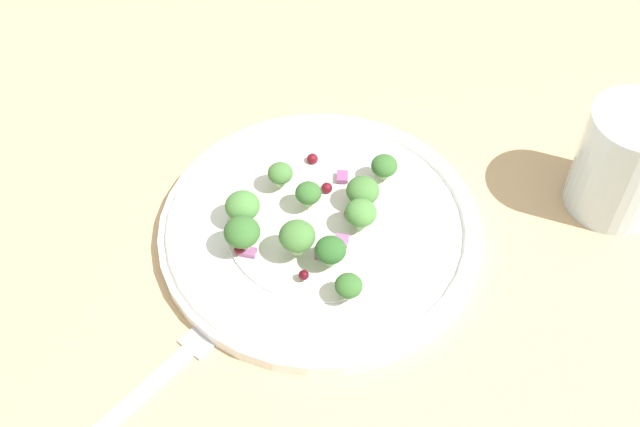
{
  "coord_description": "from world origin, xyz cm",
  "views": [
    {
      "loc": [
        -7.89,
        -44.23,
        52.88
      ],
      "look_at": [
        -2.53,
        -2.85,
        2.7
      ],
      "focal_mm": 45.22,
      "sensor_mm": 36.0,
      "label": 1
    }
  ],
  "objects_px": {
    "broccoli_floret_1": "(361,213)",
    "fork": "(142,391)",
    "plate": "(320,228)",
    "broccoli_floret_2": "(308,193)",
    "broccoli_floret_0": "(297,237)",
    "water_glass": "(624,162)"
  },
  "relations": [
    {
      "from": "broccoli_floret_0",
      "to": "water_glass",
      "type": "relative_size",
      "value": 0.29
    },
    {
      "from": "plate",
      "to": "broccoli_floret_1",
      "type": "xyz_separation_m",
      "value": [
        0.03,
        -0.01,
        0.02
      ]
    },
    {
      "from": "broccoli_floret_0",
      "to": "broccoli_floret_1",
      "type": "bearing_deg",
      "value": 20.68
    },
    {
      "from": "broccoli_floret_2",
      "to": "plate",
      "type": "bearing_deg",
      "value": -67.03
    },
    {
      "from": "plate",
      "to": "fork",
      "type": "bearing_deg",
      "value": -138.56
    },
    {
      "from": "broccoli_floret_0",
      "to": "broccoli_floret_2",
      "type": "distance_m",
      "value": 0.05
    },
    {
      "from": "fork",
      "to": "broccoli_floret_1",
      "type": "bearing_deg",
      "value": 33.9
    },
    {
      "from": "fork",
      "to": "water_glass",
      "type": "height_order",
      "value": "water_glass"
    },
    {
      "from": "broccoli_floret_0",
      "to": "water_glass",
      "type": "bearing_deg",
      "value": 7.04
    },
    {
      "from": "fork",
      "to": "water_glass",
      "type": "relative_size",
      "value": 1.53
    },
    {
      "from": "plate",
      "to": "broccoli_floret_2",
      "type": "relative_size",
      "value": 12.11
    },
    {
      "from": "broccoli_floret_1",
      "to": "fork",
      "type": "distance_m",
      "value": 0.22
    },
    {
      "from": "plate",
      "to": "broccoli_floret_2",
      "type": "xyz_separation_m",
      "value": [
        -0.01,
        0.02,
        0.02
      ]
    },
    {
      "from": "broccoli_floret_0",
      "to": "broccoli_floret_1",
      "type": "relative_size",
      "value": 1.11
    },
    {
      "from": "plate",
      "to": "broccoli_floret_0",
      "type": "height_order",
      "value": "broccoli_floret_0"
    },
    {
      "from": "broccoli_floret_2",
      "to": "water_glass",
      "type": "distance_m",
      "value": 0.26
    },
    {
      "from": "fork",
      "to": "plate",
      "type": "bearing_deg",
      "value": 41.44
    },
    {
      "from": "plate",
      "to": "broccoli_floret_0",
      "type": "distance_m",
      "value": 0.05
    },
    {
      "from": "broccoli_floret_1",
      "to": "water_glass",
      "type": "distance_m",
      "value": 0.22
    },
    {
      "from": "plate",
      "to": "fork",
      "type": "relative_size",
      "value": 1.77
    },
    {
      "from": "water_glass",
      "to": "fork",
      "type": "bearing_deg",
      "value": -161.55
    },
    {
      "from": "broccoli_floret_1",
      "to": "fork",
      "type": "relative_size",
      "value": 0.17
    }
  ]
}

